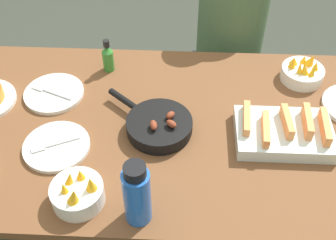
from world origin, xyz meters
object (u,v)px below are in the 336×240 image
Objects in this scene: skillet at (158,125)px; empty_plate_far_right at (57,146)px; hot_sauce_bottle at (108,57)px; person_figure at (227,63)px; fruit_bowl_mango at (302,72)px; melon_tray at (284,132)px; empty_plate_mid_edge at (54,93)px; fruit_bowl_citrus at (78,193)px; water_bottle at (137,194)px.

empty_plate_far_right is (-0.34, -0.10, -0.02)m from skillet.
hot_sauce_bottle is 0.70m from person_figure.
fruit_bowl_mango reaches higher than empty_plate_far_right.
empty_plate_far_right is (-0.78, -0.08, -0.02)m from melon_tray.
empty_plate_far_right is at bearing -105.11° from hot_sauce_bottle.
empty_plate_far_right is 1.00× the size of empty_plate_mid_edge.
melon_tray is at bearing -79.22° from person_figure.
empty_plate_far_right is 0.45m from hot_sauce_bottle.
hot_sauce_bottle reaches higher than fruit_bowl_citrus.
empty_plate_mid_edge is 1.37× the size of fruit_bowl_mango.
fruit_bowl_citrus is at bearing -67.95° from empty_plate_mid_edge.
empty_plate_far_right is at bearing -128.78° from person_figure.
empty_plate_far_right is 0.98m from fruit_bowl_mango.
skillet is at bearing -150.61° from fruit_bowl_mango.
empty_plate_far_right is 1.05m from person_figure.
fruit_bowl_citrus is (-0.77, -0.61, 0.00)m from fruit_bowl_mango.
skillet reaches higher than empty_plate_far_right.
fruit_bowl_mango is at bearing 48.21° from water_bottle.
water_bottle is 1.65× the size of hot_sauce_bottle.
water_bottle is (0.30, -0.25, 0.10)m from empty_plate_far_right.
fruit_bowl_citrus is 0.20m from water_bottle.
water_bottle is (0.19, -0.04, 0.07)m from fruit_bowl_citrus.
hot_sauce_bottle is at bearing -16.02° from skillet.
fruit_bowl_mango is 0.14× the size of person_figure.
fruit_bowl_citrus is (-0.66, -0.29, 0.01)m from melon_tray.
person_figure is at bearing 62.55° from fruit_bowl_citrus.
person_figure is at bearing 123.16° from fruit_bowl_mango.
empty_plate_mid_edge is 0.92m from person_figure.
person_figure is at bearing 100.78° from melon_tray.
melon_tray reaches higher than skillet.
empty_plate_far_right is at bearing -174.05° from melon_tray.
fruit_bowl_mango reaches higher than empty_plate_mid_edge.
water_bottle reaches higher than hot_sauce_bottle.
empty_plate_mid_edge is 0.65m from water_bottle.
water_bottle is at bearing -107.74° from person_figure.
water_bottle is (-0.59, -0.66, 0.07)m from fruit_bowl_mango.
hot_sauce_bottle is at bearing 151.88° from melon_tray.
skillet is 0.36m from empty_plate_far_right.
melon_tray is at bearing 5.95° from empty_plate_far_right.
water_bottle is at bearing -13.47° from fruit_bowl_citrus.
melon_tray is at bearing 35.16° from water_bottle.
hot_sauce_bottle is (-0.78, 0.03, 0.03)m from fruit_bowl_mango.
fruit_bowl_mango is (0.55, 0.31, 0.01)m from skillet.
hot_sauce_bottle reaches higher than fruit_bowl_mango.
person_figure reaches higher than fruit_bowl_mango.
water_bottle is at bearing -131.79° from fruit_bowl_mango.
melon_tray is 1.45× the size of empty_plate_mid_edge.
person_figure is at bearing 34.79° from hot_sauce_bottle.
hot_sauce_bottle is 0.12× the size of person_figure.
water_bottle is at bearing -39.48° from empty_plate_far_right.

